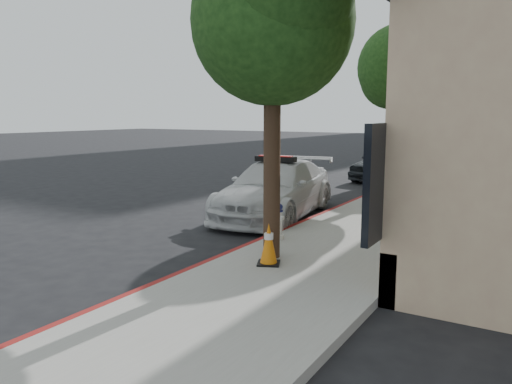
{
  "coord_description": "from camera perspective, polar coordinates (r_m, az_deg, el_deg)",
  "views": [
    {
      "loc": [
        7.2,
        -9.67,
        2.72
      ],
      "look_at": [
        1.54,
        -0.29,
        1.0
      ],
      "focal_mm": 35.0,
      "sensor_mm": 36.0,
      "label": 1
    }
  ],
  "objects": [
    {
      "name": "ground",
      "position": [
        12.36,
        -5.43,
        -3.83
      ],
      "size": [
        120.0,
        120.0,
        0.0
      ],
      "primitive_type": "plane",
      "color": "black",
      "rests_on": "ground"
    },
    {
      "name": "sidewalk",
      "position": [
        20.17,
        20.56,
        0.82
      ],
      "size": [
        3.2,
        50.0,
        0.15
      ],
      "primitive_type": "cube",
      "color": "gray",
      "rests_on": "ground"
    },
    {
      "name": "curb_strip",
      "position": [
        20.5,
        16.34,
        1.15
      ],
      "size": [
        0.12,
        50.0,
        0.15
      ],
      "primitive_type": "cube",
      "color": "maroon",
      "rests_on": "ground"
    },
    {
      "name": "tree_near",
      "position": [
        8.91,
        2.04,
        18.96
      ],
      "size": [
        2.92,
        2.82,
        5.62
      ],
      "color": "black",
      "rests_on": "sidewalk"
    },
    {
      "name": "tree_mid",
      "position": [
        16.29,
        16.27,
        13.64
      ],
      "size": [
        2.77,
        2.64,
        5.43
      ],
      "color": "black",
      "rests_on": "sidewalk"
    },
    {
      "name": "tree_far",
      "position": [
        24.1,
        21.35,
        12.29
      ],
      "size": [
        3.1,
        3.0,
        5.81
      ],
      "color": "black",
      "rests_on": "sidewalk"
    },
    {
      "name": "police_car",
      "position": [
        13.33,
        2.24,
        0.38
      ],
      "size": [
        2.71,
        5.32,
        1.63
      ],
      "rotation": [
        0.0,
        0.0,
        0.13
      ],
      "color": "silver",
      "rests_on": "ground"
    },
    {
      "name": "parked_car_mid",
      "position": [
        21.35,
        14.68,
        3.26
      ],
      "size": [
        2.18,
        4.41,
        1.45
      ],
      "primitive_type": "imported",
      "rotation": [
        0.0,
        0.0,
        -0.11
      ],
      "color": "#1F2327",
      "rests_on": "ground"
    },
    {
      "name": "parked_car_far",
      "position": [
        28.58,
        17.27,
        4.68
      ],
      "size": [
        1.72,
        4.89,
        1.61
      ],
      "primitive_type": "imported",
      "rotation": [
        0.0,
        0.0,
        -0.0
      ],
      "color": "#151B35",
      "rests_on": "ground"
    },
    {
      "name": "fire_hydrant",
      "position": [
        10.36,
        2.42,
        -3.36
      ],
      "size": [
        0.32,
        0.29,
        0.75
      ],
      "rotation": [
        0.0,
        0.0,
        -0.1
      ],
      "color": "silver",
      "rests_on": "sidewalk"
    },
    {
      "name": "traffic_cone",
      "position": [
        8.62,
        1.46,
        -5.94
      ],
      "size": [
        0.5,
        0.5,
        0.73
      ],
      "rotation": [
        0.0,
        0.0,
        0.43
      ],
      "color": "black",
      "rests_on": "sidewalk"
    }
  ]
}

